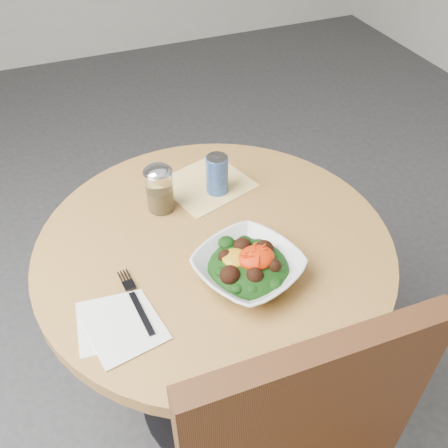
% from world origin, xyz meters
% --- Properties ---
extents(ground, '(6.00, 6.00, 0.00)m').
position_xyz_m(ground, '(0.00, 0.00, 0.00)').
color(ground, '#323234').
rests_on(ground, ground).
extents(table, '(0.90, 0.90, 0.75)m').
position_xyz_m(table, '(0.00, 0.00, 0.55)').
color(table, black).
rests_on(table, ground).
extents(cloth_napkin, '(0.28, 0.27, 0.00)m').
position_xyz_m(cloth_napkin, '(0.07, 0.23, 0.75)').
color(cloth_napkin, '#E9A00C').
rests_on(cloth_napkin, table).
extents(paper_napkins, '(0.19, 0.20, 0.00)m').
position_xyz_m(paper_napkins, '(-0.28, -0.16, 0.75)').
color(paper_napkins, white).
rests_on(paper_napkins, table).
extents(salad_bowl, '(0.30, 0.30, 0.09)m').
position_xyz_m(salad_bowl, '(0.03, -0.14, 0.78)').
color(salad_bowl, silver).
rests_on(salad_bowl, table).
extents(fork, '(0.04, 0.20, 0.00)m').
position_xyz_m(fork, '(-0.23, -0.11, 0.76)').
color(fork, black).
rests_on(fork, table).
extents(spice_shaker, '(0.08, 0.08, 0.14)m').
position_xyz_m(spice_shaker, '(-0.08, 0.18, 0.82)').
color(spice_shaker, silver).
rests_on(spice_shaker, table).
extents(beverage_can, '(0.06, 0.06, 0.12)m').
position_xyz_m(beverage_can, '(0.08, 0.19, 0.81)').
color(beverage_can, '#0D2698').
rests_on(beverage_can, table).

